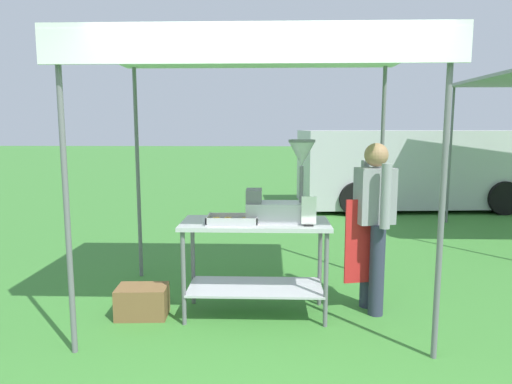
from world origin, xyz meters
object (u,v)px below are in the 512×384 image
at_px(donut_fryer, 282,194).
at_px(supply_crate, 142,301).
at_px(stall_canopy, 256,58).
at_px(donut_cart, 255,247).
at_px(menu_sign, 309,213).
at_px(donut_tray, 232,221).
at_px(vendor, 373,219).
at_px(van_silver, 414,168).

distance_m(donut_fryer, supply_crate, 1.64).
height_order(stall_canopy, supply_crate, stall_canopy).
xyz_separation_m(donut_cart, donut_fryer, (0.24, -0.00, 0.50)).
height_order(donut_fryer, menu_sign, donut_fryer).
height_order(stall_canopy, menu_sign, stall_canopy).
relative_size(menu_sign, supply_crate, 0.55).
distance_m(donut_tray, vendor, 1.33).
bearing_deg(donut_cart, vendor, 6.51).
bearing_deg(donut_cart, stall_canopy, 90.00).
relative_size(donut_cart, vendor, 0.84).
distance_m(donut_fryer, van_silver, 6.73).
height_order(donut_tray, supply_crate, donut_tray).
bearing_deg(stall_canopy, van_silver, 60.79).
bearing_deg(donut_tray, stall_canopy, 40.63).
bearing_deg(menu_sign, vendor, 25.47).
bearing_deg(supply_crate, donut_tray, 0.31).
bearing_deg(van_silver, donut_fryer, -116.98).
xyz_separation_m(menu_sign, supply_crate, (-1.53, 0.09, -0.86)).
relative_size(donut_tray, menu_sign, 1.75).
height_order(donut_cart, menu_sign, menu_sign).
bearing_deg(donut_tray, donut_fryer, 9.96).
height_order(donut_cart, vendor, vendor).
distance_m(menu_sign, van_silver, 6.78).
distance_m(menu_sign, vendor, 0.71).
height_order(menu_sign, supply_crate, menu_sign).
height_order(donut_tray, donut_fryer, donut_fryer).
relative_size(donut_cart, donut_tray, 2.96).
bearing_deg(donut_cart, supply_crate, -175.39).
height_order(donut_cart, van_silver, van_silver).
distance_m(donut_cart, donut_fryer, 0.56).
height_order(donut_cart, supply_crate, donut_cart).
bearing_deg(supply_crate, stall_canopy, 9.91).
bearing_deg(donut_cart, menu_sign, -20.16).
height_order(donut_tray, vendor, vendor).
height_order(donut_tray, van_silver, van_silver).
distance_m(vendor, supply_crate, 2.30).
bearing_deg(supply_crate, donut_cart, 4.61).
xyz_separation_m(menu_sign, vendor, (0.63, 0.30, -0.10)).
distance_m(donut_cart, supply_crate, 1.17).
bearing_deg(van_silver, stall_canopy, -119.21).
relative_size(donut_fryer, vendor, 0.47).
relative_size(supply_crate, van_silver, 0.10).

